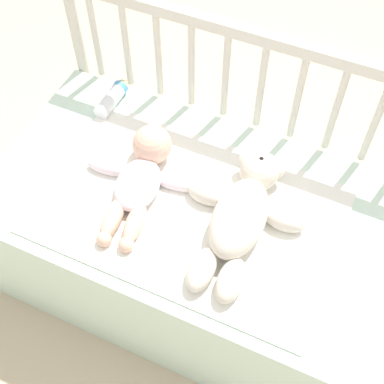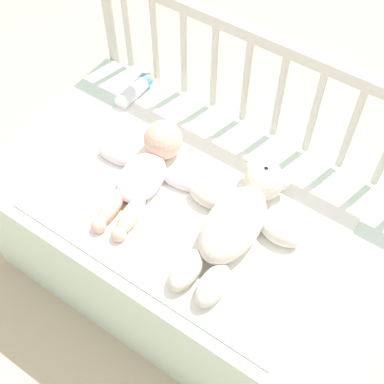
# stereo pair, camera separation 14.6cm
# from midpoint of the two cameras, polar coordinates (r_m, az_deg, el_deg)

# --- Properties ---
(ground_plane) EXTENTS (12.00, 12.00, 0.00)m
(ground_plane) POSITION_cam_midpoint_polar(r_m,az_deg,el_deg) (1.92, 2.37, -9.22)
(ground_plane) COLOR #C6B293
(crib_mattress) EXTENTS (1.19, 0.66, 0.48)m
(crib_mattress) POSITION_cam_midpoint_polar(r_m,az_deg,el_deg) (1.71, 2.64, -5.71)
(crib_mattress) COLOR silver
(crib_mattress) RESTS_ON ground_plane
(crib_rail) EXTENTS (1.19, 0.04, 0.82)m
(crib_rail) POSITION_cam_midpoint_polar(r_m,az_deg,el_deg) (1.64, 9.93, 9.38)
(crib_rail) COLOR beige
(crib_rail) RESTS_ON ground_plane
(blanket) EXTENTS (0.83, 0.53, 0.01)m
(blanket) POSITION_cam_midpoint_polar(r_m,az_deg,el_deg) (1.49, 2.19, -2.04)
(blanket) COLOR white
(blanket) RESTS_ON crib_mattress
(teddy_bear) EXTENTS (0.34, 0.46, 0.12)m
(teddy_bear) POSITION_cam_midpoint_polar(r_m,az_deg,el_deg) (1.43, 7.72, -3.26)
(teddy_bear) COLOR silver
(teddy_bear) RESTS_ON crib_mattress
(baby) EXTENTS (0.35, 0.40, 0.12)m
(baby) POSITION_cam_midpoint_polar(r_m,az_deg,el_deg) (1.53, -2.19, 2.25)
(baby) COLOR white
(baby) RESTS_ON crib_mattress
(baby_bottle) EXTENTS (0.05, 0.16, 0.05)m
(baby_bottle) POSITION_cam_midpoint_polar(r_m,az_deg,el_deg) (1.77, -3.64, 10.76)
(baby_bottle) COLOR white
(baby_bottle) RESTS_ON crib_mattress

